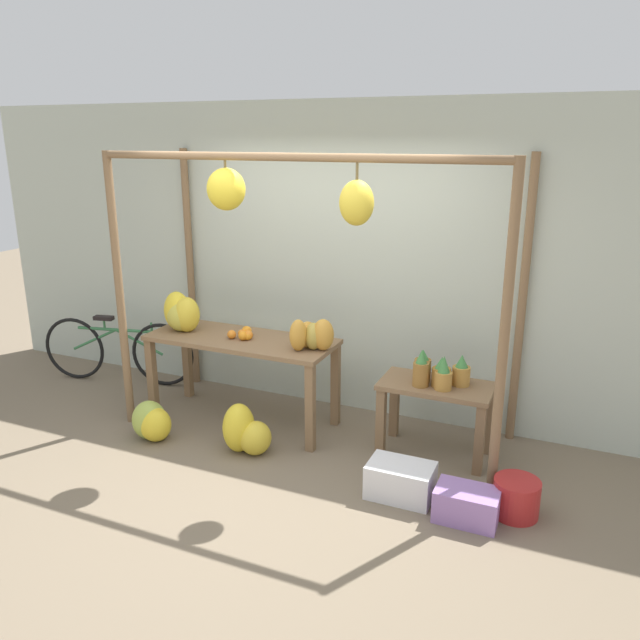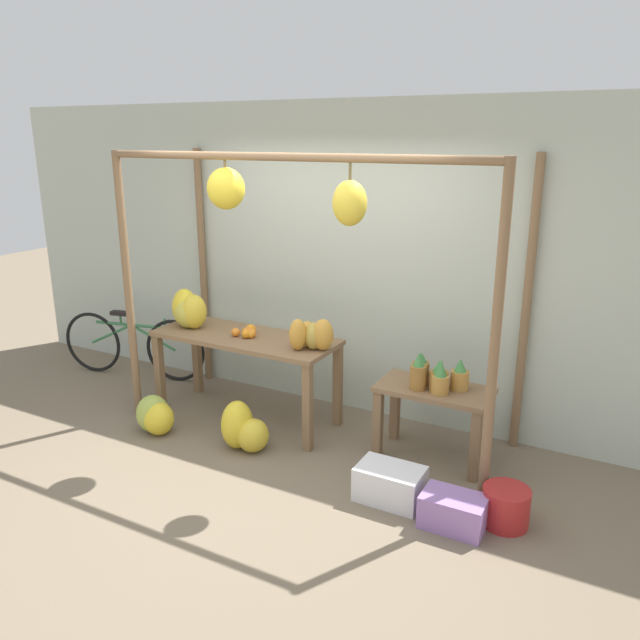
% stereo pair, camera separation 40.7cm
% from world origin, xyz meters
% --- Properties ---
extents(ground_plane, '(20.00, 20.00, 0.00)m').
position_xyz_m(ground_plane, '(0.00, 0.00, 0.00)').
color(ground_plane, '#756651').
extents(shop_wall_back, '(8.00, 0.08, 2.80)m').
position_xyz_m(shop_wall_back, '(0.00, 1.59, 1.40)').
color(shop_wall_back, '#B7C1B2').
rests_on(shop_wall_back, ground_plane).
extents(stall_awning, '(3.27, 1.21, 2.38)m').
position_xyz_m(stall_awning, '(-0.03, 0.70, 1.70)').
color(stall_awning, brown).
rests_on(stall_awning, ground_plane).
extents(display_table_main, '(1.68, 0.64, 0.80)m').
position_xyz_m(display_table_main, '(-0.66, 0.88, 0.67)').
color(display_table_main, brown).
rests_on(display_table_main, ground_plane).
extents(display_table_side, '(0.88, 0.47, 0.61)m').
position_xyz_m(display_table_side, '(1.06, 0.97, 0.47)').
color(display_table_side, brown).
rests_on(display_table_side, ground_plane).
extents(banana_pile_on_table, '(0.45, 0.36, 0.35)m').
position_xyz_m(banana_pile_on_table, '(-1.26, 0.86, 0.95)').
color(banana_pile_on_table, gold).
rests_on(banana_pile_on_table, display_table_main).
extents(orange_pile, '(0.23, 0.20, 0.09)m').
position_xyz_m(orange_pile, '(-0.63, 0.87, 0.84)').
color(orange_pile, orange).
rests_on(orange_pile, display_table_main).
extents(pineapple_cluster, '(0.43, 0.28, 0.30)m').
position_xyz_m(pineapple_cluster, '(1.07, 0.94, 0.72)').
color(pineapple_cluster, '#B27F38').
rests_on(pineapple_cluster, display_table_side).
extents(banana_pile_ground_left, '(0.42, 0.38, 0.34)m').
position_xyz_m(banana_pile_ground_left, '(-1.19, 0.25, 0.16)').
color(banana_pile_ground_left, yellow).
rests_on(banana_pile_ground_left, ground_plane).
extents(banana_pile_ground_right, '(0.47, 0.36, 0.41)m').
position_xyz_m(banana_pile_ground_right, '(-0.35, 0.37, 0.18)').
color(banana_pile_ground_right, gold).
rests_on(banana_pile_ground_right, ground_plane).
extents(fruit_crate_white, '(0.47, 0.30, 0.25)m').
position_xyz_m(fruit_crate_white, '(1.00, 0.25, 0.13)').
color(fruit_crate_white, silver).
rests_on(fruit_crate_white, ground_plane).
extents(blue_bucket, '(0.31, 0.31, 0.26)m').
position_xyz_m(blue_bucket, '(1.78, 0.35, 0.13)').
color(blue_bucket, '#AD2323').
rests_on(blue_bucket, ground_plane).
extents(parked_bicycle, '(1.63, 0.40, 0.71)m').
position_xyz_m(parked_bicycle, '(-2.33, 1.17, 0.35)').
color(parked_bicycle, black).
rests_on(parked_bicycle, ground_plane).
extents(papaya_pile, '(0.39, 0.31, 0.27)m').
position_xyz_m(papaya_pile, '(0.03, 0.84, 0.92)').
color(papaya_pile, gold).
rests_on(papaya_pile, display_table_main).
extents(fruit_crate_purple, '(0.42, 0.27, 0.23)m').
position_xyz_m(fruit_crate_purple, '(1.49, 0.15, 0.11)').
color(fruit_crate_purple, '#9970B7').
rests_on(fruit_crate_purple, ground_plane).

